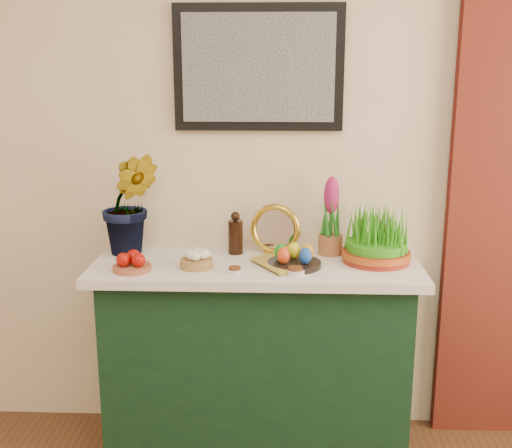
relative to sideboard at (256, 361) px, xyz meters
The scene contains 14 objects.
room 2.29m from the sideboard, 86.86° to the right, with size 4.50×4.54×2.72m.
sideboard is the anchor object (origin of this frame).
tablecloth 0.45m from the sideboard, ahead, with size 1.40×0.55×0.04m, color silver.
hyacinth_green 0.96m from the sideboard, 169.30° to the left, with size 0.30×0.26×0.60m, color #216E1D.
apple_bowl 0.72m from the sideboard, 164.53° to the right, with size 0.18×0.18×0.08m.
garlic_basket 0.56m from the sideboard, 160.00° to the right, with size 0.15×0.15×0.08m.
vinegar_cruet 0.57m from the sideboard, 128.67° to the left, with size 0.07×0.07×0.19m.
mirror 0.59m from the sideboard, 57.86° to the left, with size 0.23×0.10×0.23m.
book 0.49m from the sideboard, 71.06° to the right, with size 0.16×0.23×0.03m, color #B1942F.
spice_dish_left 0.51m from the sideboard, 118.03° to the right, with size 0.06×0.06×0.03m.
spice_dish_right 0.53m from the sideboard, 44.27° to the right, with size 0.07×0.07×0.03m.
egg_plate 0.53m from the sideboard, 20.31° to the right, with size 0.28×0.28×0.09m.
hyacinth_pink 0.71m from the sideboard, 21.98° to the left, with size 0.11×0.11×0.35m.
wheatgrass_sabzeh 0.77m from the sideboard, ahead, with size 0.29×0.29×0.24m.
Camera 1 is at (0.06, -0.63, 1.71)m, focal length 45.00 mm.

